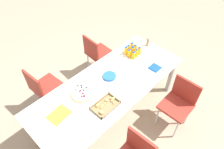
# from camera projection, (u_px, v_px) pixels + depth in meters

# --- Properties ---
(ground_plane) EXTENTS (12.00, 12.00, 0.00)m
(ground_plane) POSITION_uv_depth(u_px,v_px,m) (110.00, 114.00, 3.33)
(ground_plane) COLOR tan
(party_table) EXTENTS (2.33, 0.93, 0.73)m
(party_table) POSITION_uv_depth(u_px,v_px,m) (109.00, 87.00, 2.85)
(party_table) COLOR silver
(party_table) RESTS_ON ground_plane
(chair_far_left) EXTENTS (0.40, 0.40, 0.83)m
(chair_far_left) POSITION_uv_depth(u_px,v_px,m) (179.00, 101.00, 2.89)
(chair_far_left) COLOR maroon
(chair_far_left) RESTS_ON ground_plane
(chair_near_right) EXTENTS (0.43, 0.43, 0.83)m
(chair_near_right) POSITION_uv_depth(u_px,v_px,m) (43.00, 87.00, 3.08)
(chair_near_right) COLOR maroon
(chair_near_right) RESTS_ON ground_plane
(chair_near_left) EXTENTS (0.42, 0.42, 0.83)m
(chair_near_left) POSITION_uv_depth(u_px,v_px,m) (96.00, 52.00, 3.66)
(chair_near_left) COLOR maroon
(chair_near_left) RESTS_ON ground_plane
(juice_bottle_0) EXTENTS (0.06, 0.06, 0.14)m
(juice_bottle_0) POSITION_uv_depth(u_px,v_px,m) (132.00, 47.00, 3.28)
(juice_bottle_0) COLOR #FAAE14
(juice_bottle_0) RESTS_ON party_table
(juice_bottle_1) EXTENTS (0.06, 0.06, 0.14)m
(juice_bottle_1) POSITION_uv_depth(u_px,v_px,m) (128.00, 49.00, 3.24)
(juice_bottle_1) COLOR #FAAD14
(juice_bottle_1) RESTS_ON party_table
(juice_bottle_2) EXTENTS (0.06, 0.06, 0.15)m
(juice_bottle_2) POSITION_uv_depth(u_px,v_px,m) (126.00, 51.00, 3.20)
(juice_bottle_2) COLOR #FAAB14
(juice_bottle_2) RESTS_ON party_table
(juice_bottle_3) EXTENTS (0.06, 0.06, 0.14)m
(juice_bottle_3) POSITION_uv_depth(u_px,v_px,m) (135.00, 49.00, 3.25)
(juice_bottle_3) COLOR #F8AB14
(juice_bottle_3) RESTS_ON party_table
(juice_bottle_4) EXTENTS (0.06, 0.06, 0.15)m
(juice_bottle_4) POSITION_uv_depth(u_px,v_px,m) (133.00, 51.00, 3.20)
(juice_bottle_4) COLOR #F9AC14
(juice_bottle_4) RESTS_ON party_table
(juice_bottle_5) EXTENTS (0.06, 0.06, 0.14)m
(juice_bottle_5) POSITION_uv_depth(u_px,v_px,m) (129.00, 53.00, 3.17)
(juice_bottle_5) COLOR #FAAC14
(juice_bottle_5) RESTS_ON party_table
(juice_bottle_6) EXTENTS (0.05, 0.05, 0.14)m
(juice_bottle_6) POSITION_uv_depth(u_px,v_px,m) (139.00, 51.00, 3.21)
(juice_bottle_6) COLOR #F9AB14
(juice_bottle_6) RESTS_ON party_table
(juice_bottle_7) EXTENTS (0.06, 0.06, 0.15)m
(juice_bottle_7) POSITION_uv_depth(u_px,v_px,m) (136.00, 53.00, 3.17)
(juice_bottle_7) COLOR #F8AC14
(juice_bottle_7) RESTS_ON party_table
(juice_bottle_8) EXTENTS (0.06, 0.06, 0.13)m
(juice_bottle_8) POSITION_uv_depth(u_px,v_px,m) (133.00, 55.00, 3.14)
(juice_bottle_8) COLOR #F9AF14
(juice_bottle_8) RESTS_ON party_table
(fruit_pizza) EXTENTS (0.31, 0.31, 0.05)m
(fruit_pizza) POSITION_uv_depth(u_px,v_px,m) (82.00, 93.00, 2.67)
(fruit_pizza) COLOR tan
(fruit_pizza) RESTS_ON party_table
(snack_tray) EXTENTS (0.34, 0.22, 0.04)m
(snack_tray) POSITION_uv_depth(u_px,v_px,m) (105.00, 105.00, 2.54)
(snack_tray) COLOR olive
(snack_tray) RESTS_ON party_table
(plate_stack) EXTENTS (0.19, 0.19, 0.03)m
(plate_stack) POSITION_uv_depth(u_px,v_px,m) (109.00, 76.00, 2.88)
(plate_stack) COLOR blue
(plate_stack) RESTS_ON party_table
(napkin_stack) EXTENTS (0.15, 0.15, 0.01)m
(napkin_stack) POSITION_uv_depth(u_px,v_px,m) (155.00, 68.00, 3.02)
(napkin_stack) COLOR #194CA5
(napkin_stack) RESTS_ON party_table
(cardboard_tube) EXTENTS (0.04, 0.04, 0.15)m
(cardboard_tube) POSITION_uv_depth(u_px,v_px,m) (148.00, 42.00, 3.35)
(cardboard_tube) COLOR #9E7A56
(cardboard_tube) RESTS_ON party_table
(paper_folder) EXTENTS (0.28, 0.22, 0.01)m
(paper_folder) POSITION_uv_depth(u_px,v_px,m) (59.00, 115.00, 2.45)
(paper_folder) COLOR yellow
(paper_folder) RESTS_ON party_table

